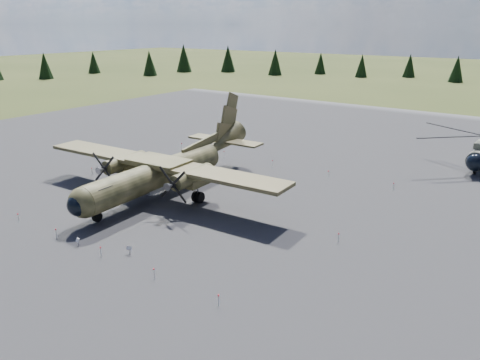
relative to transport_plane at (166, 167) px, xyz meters
The scene contains 7 objects.
ground 5.25m from the transport_plane, ahead, with size 500.00×500.00×0.00m, color #4E5324.
apron 10.67m from the transport_plane, 65.25° to the left, with size 120.00×120.00×0.04m, color slate.
transport_plane is the anchor object (origin of this frame).
info_placard_left 14.66m from the transport_plane, 77.14° to the right, with size 0.50×0.30×0.73m.
info_placard_right 14.99m from the transport_plane, 58.05° to the right, with size 0.48×0.32×0.69m.
barrier_fence 4.60m from the transport_plane, 11.17° to the right, with size 33.12×29.62×0.85m.
treeline 4.75m from the transport_plane, 21.68° to the right, with size 293.40×283.71×10.97m.
Camera 1 is at (30.72, -34.55, 17.78)m, focal length 35.00 mm.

